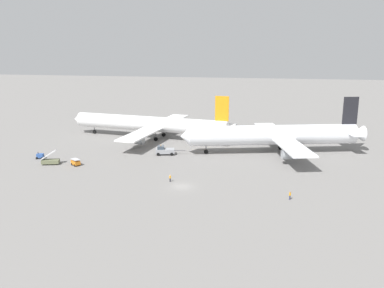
% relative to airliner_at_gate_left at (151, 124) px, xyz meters
% --- Properties ---
extents(ground_plane, '(600.00, 600.00, 0.00)m').
position_rel_airliner_at_gate_left_xyz_m(ground_plane, '(19.99, -45.49, -4.82)').
color(ground_plane, slate).
extents(airliner_at_gate_left, '(59.13, 47.18, 15.25)m').
position_rel_airliner_at_gate_left_xyz_m(airliner_at_gate_left, '(0.00, 0.00, 0.00)').
color(airliner_at_gate_left, white).
rests_on(airliner_at_gate_left, ground).
extents(airliner_being_pushed, '(53.71, 43.26, 16.25)m').
position_rel_airliner_at_gate_left_xyz_m(airliner_being_pushed, '(40.54, -11.93, 0.45)').
color(airliner_being_pushed, white).
rests_on(airliner_being_pushed, ground).
extents(pushback_tug, '(8.69, 3.98, 2.89)m').
position_rel_airliner_at_gate_left_xyz_m(pushback_tug, '(9.52, -19.78, -3.60)').
color(pushback_tug, gray).
rests_on(pushback_tug, ground).
extents(gse_stair_truck_yellow, '(4.92, 3.12, 4.06)m').
position_rel_airliner_at_gate_left_xyz_m(gse_stair_truck_yellow, '(-17.85, -34.78, -3.79)').
color(gse_stair_truck_yellow, '#666B4C').
rests_on(gse_stair_truck_yellow, ground).
extents(gse_gpu_cart_small, '(2.32, 1.91, 1.90)m').
position_rel_airliner_at_gate_left_xyz_m(gse_gpu_cart_small, '(-23.50, -30.15, -4.02)').
color(gse_gpu_cart_small, '#2D5199').
rests_on(gse_gpu_cart_small, ground).
extents(gse_baggage_cart_trailing, '(3.13, 2.90, 1.71)m').
position_rel_airliner_at_gate_left_xyz_m(gse_baggage_cart_trailing, '(-10.84, -34.47, -3.95)').
color(gse_baggage_cart_trailing, orange).
rests_on(gse_baggage_cart_trailing, ground).
extents(ground_crew_wing_walker_right, '(0.36, 0.36, 1.68)m').
position_rel_airliner_at_gate_left_xyz_m(ground_crew_wing_walker_right, '(16.64, -42.75, -3.94)').
color(ground_crew_wing_walker_right, black).
rests_on(ground_crew_wing_walker_right, ground).
extents(ground_crew_marshaller_foreground, '(0.36, 0.36, 1.77)m').
position_rel_airliner_at_gate_left_xyz_m(ground_crew_marshaller_foreground, '(43.43, -49.28, -3.89)').
color(ground_crew_marshaller_foreground, '#2D3351').
rests_on(ground_crew_marshaller_foreground, ground).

